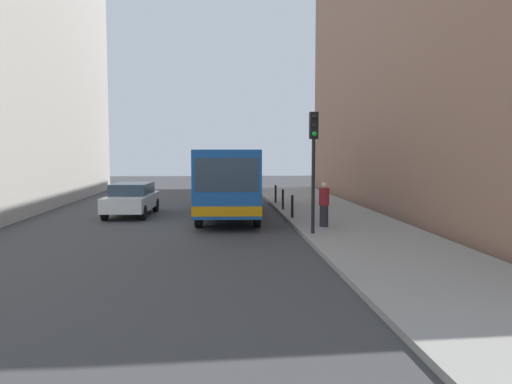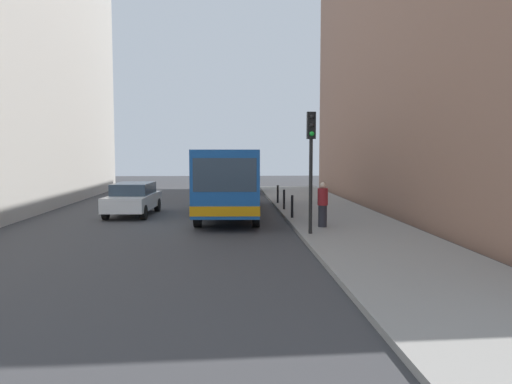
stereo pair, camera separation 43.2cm
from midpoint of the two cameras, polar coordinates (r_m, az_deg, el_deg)
name	(u,v)px [view 2 (the right image)]	position (r m, az deg, el deg)	size (l,w,h in m)	color
ground_plane	(209,226)	(19.83, -4.75, -3.90)	(80.00, 80.00, 0.00)	#38383A
sidewalk	(345,223)	(20.40, 10.62, -3.51)	(4.40, 40.00, 0.15)	gray
building_right	(456,23)	(26.70, 22.17, 17.27)	(7.00, 32.00, 17.85)	#936B56
bus	(231,177)	(23.44, -2.37, 1.68)	(2.98, 11.12, 3.00)	#19519E
car_beside_bus	(133,198)	(23.72, -13.24, -0.69)	(2.06, 4.49, 1.48)	silver
car_behind_bus	(241,182)	(35.09, -1.38, 1.14)	(2.07, 4.50, 1.48)	silver
traffic_light	(311,149)	(17.03, 6.98, 4.82)	(0.28, 0.33, 4.10)	black
bollard_near	(292,206)	(21.19, 4.70, -1.64)	(0.11, 0.11, 0.95)	black
bollard_mid	(284,199)	(24.21, 3.71, -0.84)	(0.11, 0.11, 0.95)	black
bollard_far	(278,194)	(27.25, 2.94, -0.23)	(0.11, 0.11, 0.95)	black
pedestrian_near_signal	(323,205)	(18.72, 8.22, -1.44)	(0.38, 0.38, 1.65)	#26262D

